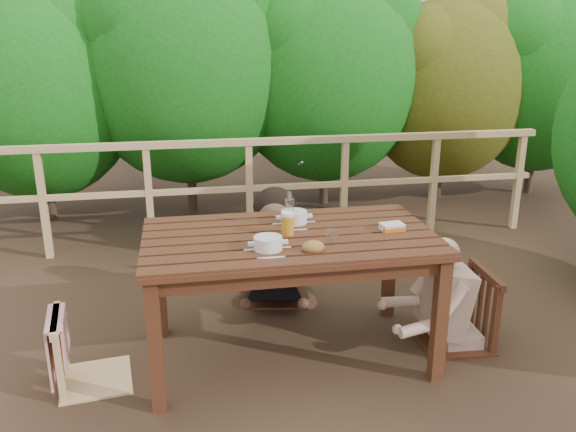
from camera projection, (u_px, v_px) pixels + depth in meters
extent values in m
plane|color=#472F1F|center=(289.00, 355.00, 3.71)|extent=(60.00, 60.00, 0.00)
cube|color=#402012|center=(289.00, 298.00, 3.59)|extent=(1.70, 0.96, 0.79)
cube|color=tan|center=(89.00, 316.00, 3.32)|extent=(0.46, 0.46, 0.83)
cube|color=#402012|center=(276.00, 238.00, 4.37)|extent=(0.54, 0.54, 0.94)
cube|color=#402012|center=(457.00, 277.00, 3.74)|extent=(0.48, 0.48, 0.91)
cube|color=tan|center=(249.00, 193.00, 5.43)|extent=(5.60, 0.10, 1.01)
cylinder|color=white|center=(268.00, 244.00, 3.22)|extent=(0.27, 0.27, 0.09)
cylinder|color=silver|center=(294.00, 218.00, 3.66)|extent=(0.27, 0.27, 0.09)
ellipsoid|color=#985222|center=(313.00, 247.00, 3.20)|extent=(0.12, 0.09, 0.07)
cylinder|color=orange|center=(288.00, 225.00, 3.44)|extent=(0.08, 0.08, 0.15)
cylinder|color=silver|center=(289.00, 210.00, 3.58)|extent=(0.06, 0.06, 0.23)
cylinder|color=white|center=(332.00, 237.00, 3.34)|extent=(0.07, 0.07, 0.08)
cube|color=silver|center=(392.00, 228.00, 3.53)|extent=(0.15, 0.11, 0.06)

